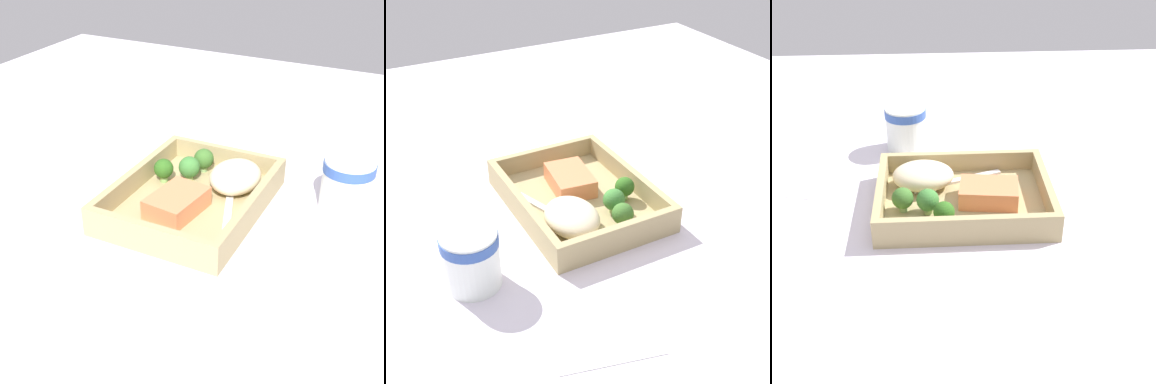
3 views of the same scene
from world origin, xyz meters
The scene contains 11 objects.
ground_plane centered at (0.00, 0.00, -1.00)cm, with size 160.00×160.00×2.00cm, color silver.
takeout_tray centered at (0.00, 0.00, 0.60)cm, with size 27.31×20.82×1.20cm, color tan.
tray_rim centered at (0.00, 0.00, 2.89)cm, with size 27.31×20.82×3.38cm.
salmon_fillet centered at (-3.88, 0.56, 2.73)cm, with size 9.16×6.34×3.06cm, color #E57F51.
mashed_potatoes centered at (6.45, -4.46, 3.31)cm, with size 10.05×7.85×4.23cm, color beige.
broccoli_floret_1 centered at (5.70, 3.32, 3.45)cm, with size 3.49×3.49×4.09cm.
broccoli_floret_2 centered at (9.53, 2.52, 3.42)cm, with size 3.34×3.34×3.98cm.
broccoli_floret_3 centered at (3.33, 6.75, 3.48)cm, with size 3.19×3.19×3.97cm.
fork centered at (1.83, -5.43, 1.42)cm, with size 15.46×6.78×0.44cm.
paper_cup centered at (9.73, -21.04, 4.73)cm, with size 7.72×7.72×8.47cm.
receipt_slip centered at (25.93, -10.30, 0.12)cm, with size 9.07×13.14×0.24cm, color white.
Camera 3 is at (4.26, 71.49, 47.42)cm, focal length 50.00 mm.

